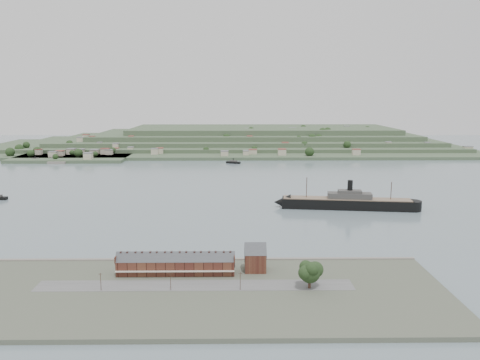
{
  "coord_description": "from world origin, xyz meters",
  "views": [
    {
      "loc": [
        17.68,
        -377.24,
        85.19
      ],
      "look_at": [
        22.44,
        30.0,
        10.69
      ],
      "focal_mm": 35.0,
      "sensor_mm": 36.0,
      "label": 1
    }
  ],
  "objects_px": {
    "gabled_building": "(255,258)",
    "steamship": "(343,202)",
    "fig_tree": "(311,272)",
    "terrace_row": "(176,264)"
  },
  "relations": [
    {
      "from": "gabled_building",
      "to": "fig_tree",
      "type": "relative_size",
      "value": 1.11
    },
    {
      "from": "terrace_row",
      "to": "gabled_building",
      "type": "relative_size",
      "value": 3.95
    },
    {
      "from": "steamship",
      "to": "fig_tree",
      "type": "xyz_separation_m",
      "value": [
        -49.19,
        -152.3,
        4.89
      ]
    },
    {
      "from": "terrace_row",
      "to": "gabled_building",
      "type": "distance_m",
      "value": 37.74
    },
    {
      "from": "gabled_building",
      "to": "steamship",
      "type": "height_order",
      "value": "steamship"
    },
    {
      "from": "terrace_row",
      "to": "steamship",
      "type": "bearing_deg",
      "value": 50.81
    },
    {
      "from": "terrace_row",
      "to": "steamship",
      "type": "distance_m",
      "value": 173.66
    },
    {
      "from": "steamship",
      "to": "fig_tree",
      "type": "distance_m",
      "value": 160.12
    },
    {
      "from": "terrace_row",
      "to": "fig_tree",
      "type": "relative_size",
      "value": 4.38
    },
    {
      "from": "terrace_row",
      "to": "gabled_building",
      "type": "height_order",
      "value": "gabled_building"
    }
  ]
}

